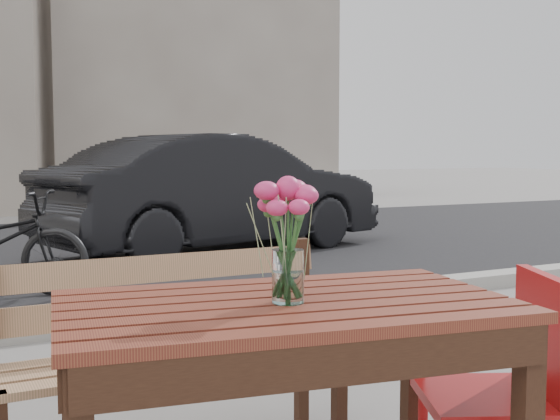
% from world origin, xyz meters
% --- Properties ---
extents(street, '(30.00, 8.12, 0.12)m').
position_xyz_m(street, '(0.00, 5.06, 0.03)').
color(street, black).
rests_on(street, ground).
extents(main_table, '(1.40, 0.95, 0.80)m').
position_xyz_m(main_table, '(-0.03, -0.03, 0.67)').
color(main_table, '#5E2018').
rests_on(main_table, ground).
extents(main_bench, '(1.40, 0.42, 0.87)m').
position_xyz_m(main_bench, '(-0.13, 0.80, 0.53)').
color(main_bench, '#96724E').
rests_on(main_bench, ground).
extents(red_chair, '(0.55, 0.55, 0.83)m').
position_xyz_m(red_chair, '(0.73, -0.15, 0.48)').
color(red_chair, '#B41314').
rests_on(red_chair, ground).
extents(main_vase, '(0.20, 0.20, 0.36)m').
position_xyz_m(main_vase, '(-0.04, -0.06, 1.03)').
color(main_vase, white).
rests_on(main_vase, main_table).
extents(parked_car, '(4.61, 2.60, 1.44)m').
position_xyz_m(parked_car, '(2.25, 6.24, 0.72)').
color(parked_car, black).
rests_on(parked_car, ground).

